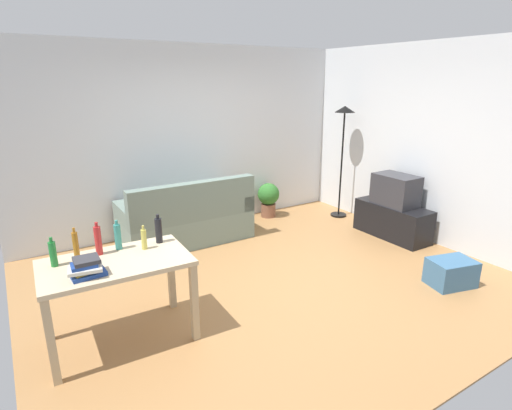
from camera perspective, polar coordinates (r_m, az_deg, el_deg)
The scene contains 17 objects.
ground_plane at distance 4.77m, azimuth 2.22°, elevation -10.46°, with size 5.20×4.40×0.02m, color #9E7042.
wall_rear at distance 6.23m, azimuth -9.28°, elevation 9.07°, with size 5.20×0.10×2.70m, color silver.
wall_right at distance 6.16m, azimuth 22.98°, elevation 7.86°, with size 0.10×4.40×2.70m, color silver.
couch at distance 5.79m, azimuth -9.59°, elevation -2.21°, with size 1.77×0.84×0.92m.
tv_stand at distance 6.24m, azimuth 18.56°, elevation -2.09°, with size 0.44×1.10×0.48m.
tv at distance 6.12m, azimuth 18.99°, elevation 1.99°, with size 0.41×0.60×0.44m.
torchiere_lamp at distance 6.72m, azimuth 12.16°, elevation 10.04°, with size 0.32×0.32×1.81m.
desk at distance 3.66m, azimuth -18.93°, elevation -8.94°, with size 1.23×0.75×0.76m.
potted_plant at distance 6.76m, azimuth 1.75°, elevation 1.07°, with size 0.36×0.36×0.57m.
storage_box at distance 5.07m, azimuth 25.66°, elevation -8.53°, with size 0.48×0.34×0.30m, color #386084.
bottle_green at distance 3.66m, azimuth -26.55°, elevation -6.11°, with size 0.06×0.06×0.25m.
bottle_amber at distance 3.68m, azimuth -23.91°, elevation -5.31°, with size 0.05×0.05×0.29m.
bottle_red at distance 3.74m, azimuth -21.24°, elevation -4.62°, with size 0.06×0.06×0.29m.
bottle_tall at distance 3.79m, azimuth -18.77°, elevation -4.21°, with size 0.06×0.06×0.27m.
bottle_squat at distance 3.74m, azimuth -15.42°, elevation -4.61°, with size 0.05×0.05×0.22m.
bottle_dark at distance 3.85m, azimuth -13.48°, elevation -3.44°, with size 0.06×0.06×0.27m.
book_stack at distance 3.39m, azimuth -22.68°, elevation -8.14°, with size 0.28×0.22×0.14m.
Camera 1 is at (-2.41, -3.48, 2.20)m, focal length 28.56 mm.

